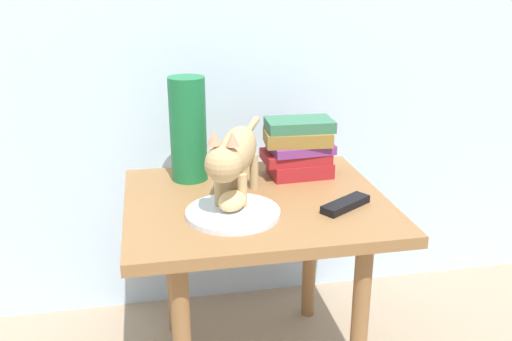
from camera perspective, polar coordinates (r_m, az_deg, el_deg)
side_table at (r=1.53m, az=0.00°, el=-5.62°), size 0.69×0.59×0.53m
plate at (r=1.40m, az=-2.35°, el=-4.31°), size 0.23×0.23×0.01m
bread_roll at (r=1.38m, az=-2.43°, el=-3.10°), size 0.10×0.10×0.05m
cat at (r=1.43m, az=-2.16°, el=1.66°), size 0.21×0.45×0.23m
book_stack at (r=1.64m, az=4.32°, el=2.33°), size 0.20×0.14×0.17m
green_vase at (r=1.60m, az=-6.88°, el=4.15°), size 0.10×0.10×0.30m
tv_remote at (r=1.45m, az=9.04°, el=-3.40°), size 0.15×0.12×0.02m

